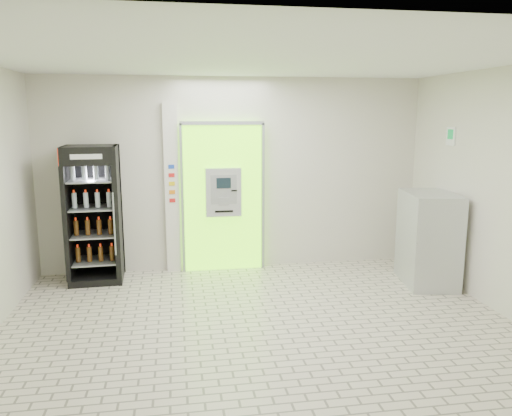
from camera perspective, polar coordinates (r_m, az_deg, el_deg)
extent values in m
plane|color=beige|center=(5.86, 0.68, -13.85)|extent=(6.00, 6.00, 0.00)
plane|color=beige|center=(7.86, -2.44, 3.85)|extent=(6.00, 0.00, 6.00)
plane|color=beige|center=(3.05, 8.94, -7.28)|extent=(6.00, 0.00, 6.00)
plane|color=beige|center=(6.62, 27.23, 1.39)|extent=(0.00, 5.00, 5.00)
plane|color=white|center=(5.36, 0.76, 16.75)|extent=(6.00, 6.00, 0.00)
cube|color=#74F611|center=(7.82, -3.82, 1.21)|extent=(1.20, 0.12, 2.30)
cube|color=gray|center=(7.65, -3.88, 9.66)|extent=(1.28, 0.04, 0.06)
cube|color=gray|center=(7.72, -8.43, 0.99)|extent=(0.04, 0.04, 2.30)
cube|color=gray|center=(7.84, 0.82, 1.25)|extent=(0.04, 0.04, 2.30)
cube|color=black|center=(7.91, -3.00, -3.48)|extent=(0.62, 0.01, 0.67)
cube|color=black|center=(7.65, -6.41, 7.22)|extent=(0.22, 0.01, 0.18)
cube|color=#B7BABF|center=(7.70, -3.75, 1.81)|extent=(0.55, 0.12, 0.75)
cube|color=black|center=(7.61, -3.72, 2.86)|extent=(0.22, 0.01, 0.16)
cube|color=gray|center=(7.65, -3.69, 0.78)|extent=(0.16, 0.01, 0.12)
cube|color=black|center=(7.65, -2.51, 1.99)|extent=(0.09, 0.01, 0.02)
cube|color=black|center=(7.68, -3.68, -0.40)|extent=(0.28, 0.01, 0.03)
cube|color=silver|center=(7.78, -9.57, 2.16)|extent=(0.22, 0.10, 2.60)
cube|color=#193FB2|center=(7.69, -9.66, 4.68)|extent=(0.09, 0.01, 0.06)
cube|color=red|center=(7.70, -9.63, 3.72)|extent=(0.09, 0.01, 0.06)
cube|color=yellow|center=(7.72, -9.60, 2.76)|extent=(0.09, 0.01, 0.06)
cube|color=orange|center=(7.74, -9.57, 1.81)|extent=(0.09, 0.01, 0.06)
cube|color=red|center=(7.76, -9.54, 0.86)|extent=(0.09, 0.01, 0.06)
cube|color=black|center=(7.63, -18.05, -0.70)|extent=(0.78, 0.71, 1.99)
cube|color=black|center=(7.94, -17.71, -0.25)|extent=(0.75, 0.08, 1.99)
cube|color=red|center=(7.19, -18.84, 5.57)|extent=(0.73, 0.04, 0.24)
cube|color=white|center=(7.18, -18.85, 5.57)|extent=(0.42, 0.02, 0.07)
cube|color=black|center=(7.87, -17.65, -7.48)|extent=(0.78, 0.71, 0.10)
cylinder|color=gray|center=(7.26, -15.90, -1.79)|extent=(0.02, 0.02, 0.90)
cube|color=gray|center=(7.79, -17.75, -5.73)|extent=(0.65, 0.60, 0.02)
cube|color=gray|center=(7.70, -17.92, -2.88)|extent=(0.65, 0.60, 0.02)
cube|color=gray|center=(7.62, -18.09, 0.04)|extent=(0.65, 0.60, 0.02)
cube|color=gray|center=(7.56, -18.26, 3.01)|extent=(0.65, 0.60, 0.02)
cube|color=#B7BABF|center=(7.62, 19.09, -3.32)|extent=(0.82, 1.10, 1.33)
cube|color=gray|center=(7.46, 16.85, -2.97)|extent=(0.17, 0.97, 0.01)
cube|color=white|center=(7.72, 21.39, 7.63)|extent=(0.02, 0.22, 0.26)
cube|color=#0D8F40|center=(7.72, 21.33, 7.86)|extent=(0.00, 0.14, 0.14)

